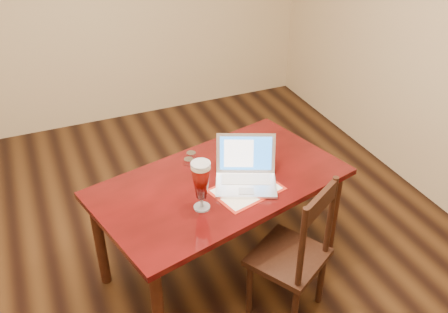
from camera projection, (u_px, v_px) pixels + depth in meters
name	position (u px, v px, depth m)	size (l,w,h in m)	color
ground	(170.00, 289.00, 3.26)	(5.00, 5.00, 0.00)	black
room_shell	(148.00, 23.00, 2.31)	(4.51, 5.01, 2.71)	#CAAE86
dining_table	(221.00, 191.00, 3.08)	(1.69, 1.21, 1.02)	#4F0A0A
dining_chair	(294.00, 255.00, 2.88)	(0.55, 0.54, 0.96)	black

